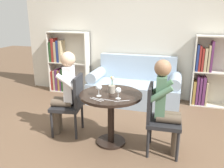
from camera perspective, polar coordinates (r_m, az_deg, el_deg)
The scene contains 17 objects.
ground_plane at distance 3.44m, azimuth -0.24°, elevation -13.87°, with size 16.00×16.00×0.00m, color brown.
back_wall at distance 4.98m, azimuth 6.77°, elevation 12.12°, with size 5.20×0.05×2.70m.
round_table at distance 3.19m, azimuth -0.26°, elevation -5.24°, with size 0.83×0.83×0.73m.
couch at distance 4.77m, azimuth 5.45°, elevation -0.82°, with size 1.78×0.80×0.92m.
bookshelf_left at distance 5.48m, azimuth -11.36°, elevation 4.71°, with size 0.92×0.28×1.35m.
bookshelf_right at distance 4.89m, azimuth 22.66°, elevation 2.43°, with size 0.92×0.28×1.35m.
chair_left at distance 3.53m, azimuth -9.76°, elevation -4.35°, with size 0.48×0.48×0.90m.
chair_right at distance 3.08m, azimuth 11.15°, elevation -7.66°, with size 0.44×0.44×0.90m.
person_left at distance 3.49m, azimuth -11.33°, elevation -1.69°, with size 0.45×0.38×1.24m.
person_right at distance 3.02m, azimuth 13.02°, elevation -5.00°, with size 0.43×0.35×1.23m.
wine_glass_left at distance 3.02m, azimuth -3.21°, elevation -0.84°, with size 0.08×0.08×0.16m.
wine_glass_right at distance 2.92m, azimuth 1.50°, elevation -1.63°, with size 0.07×0.07×0.15m.
flower_vase at distance 3.15m, azimuth 0.01°, elevation -0.84°, with size 0.09×0.09×0.22m.
knife_left_setting at distance 2.88m, azimuth 2.43°, elevation -4.07°, with size 0.17×0.10×0.00m.
fork_left_setting at distance 2.93m, azimuth -3.99°, elevation -3.76°, with size 0.18×0.09×0.00m.
knife_right_setting at distance 2.95m, azimuth -3.39°, elevation -3.62°, with size 0.18×0.08×0.00m.
fork_right_setting at distance 2.91m, azimuth -1.21°, elevation -3.82°, with size 0.19×0.03×0.00m.
Camera 1 is at (0.86, -2.82, 1.76)m, focal length 38.00 mm.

